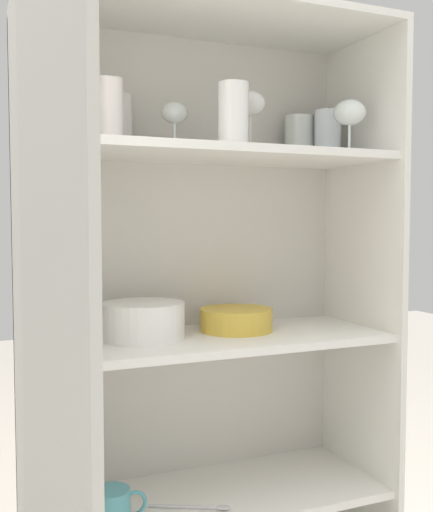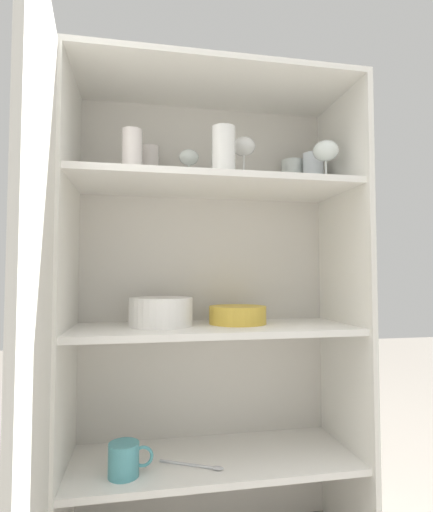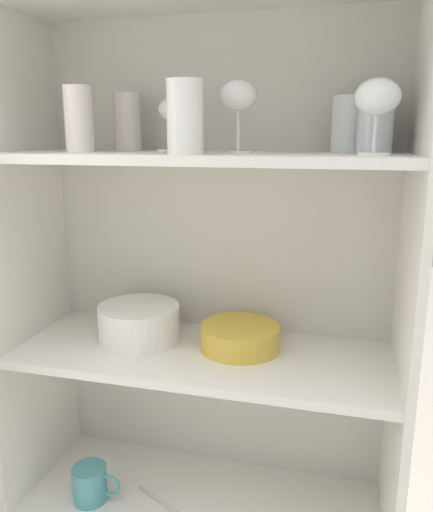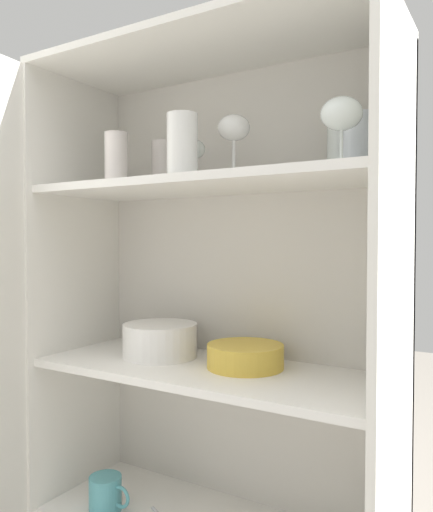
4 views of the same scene
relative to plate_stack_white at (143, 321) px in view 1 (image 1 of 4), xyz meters
name	(u,v)px [view 1 (image 1 of 4)]	position (x,y,z in m)	size (l,w,h in m)	color
cupboard_back_panel	(187,313)	(0.17, 0.15, -0.01)	(0.91, 0.02, 1.48)	silver
cupboard_side_left	(23,336)	(-0.28, -0.03, -0.01)	(0.02, 0.37, 1.48)	white
cupboard_side_right	(360,312)	(0.61, -0.03, -0.01)	(0.02, 0.37, 1.48)	white
cupboard_top_panel	(211,15)	(0.17, -0.03, 0.74)	(0.91, 0.37, 0.02)	white
shelf_board_lower	(211,498)	(0.17, -0.03, -0.46)	(0.88, 0.33, 0.02)	white
shelf_board_middle	(211,340)	(0.17, -0.03, -0.06)	(0.88, 0.33, 0.02)	white
shelf_board_upper	(211,154)	(0.17, -0.03, 0.41)	(0.88, 0.33, 0.02)	white
cupboard_door	(54,382)	(-0.27, -0.44, -0.01)	(0.06, 0.46, 1.48)	silver
tumbler_glass_0	(119,123)	(-0.04, 0.07, 0.48)	(0.06, 0.06, 0.13)	silver
tumbler_glass_1	(109,111)	(-0.09, -0.07, 0.49)	(0.06, 0.06, 0.14)	silver
tumbler_glass_2	(328,134)	(0.53, 0.01, 0.48)	(0.07, 0.07, 0.13)	white
tumbler_glass_3	(233,114)	(0.17, -0.14, 0.48)	(0.07, 0.07, 0.14)	white
tumbler_glass_4	(299,138)	(0.48, 0.08, 0.48)	(0.08, 0.08, 0.12)	white
wine_glass_0	(175,117)	(0.09, 0.03, 0.50)	(0.07, 0.07, 0.12)	white
wine_glass_1	(350,114)	(0.52, -0.09, 0.51)	(0.08, 0.08, 0.14)	white
wine_glass_2	(250,106)	(0.26, -0.06, 0.52)	(0.08, 0.08, 0.14)	white
plate_stack_white	(143,321)	(0.00, 0.00, 0.00)	(0.20, 0.20, 0.09)	white
mixing_bowl_large	(236,319)	(0.25, 0.01, -0.01)	(0.19, 0.19, 0.06)	gold
coffee_mug_primary	(112,509)	(-0.10, -0.10, -0.40)	(0.13, 0.09, 0.09)	teal
serving_spoon	(196,507)	(0.10, -0.09, -0.45)	(0.19, 0.10, 0.01)	silver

